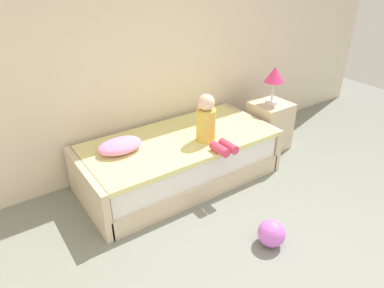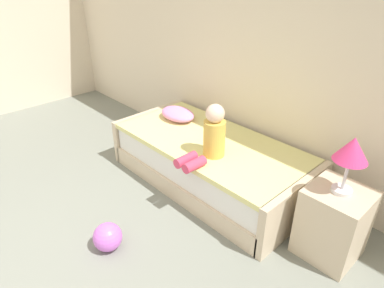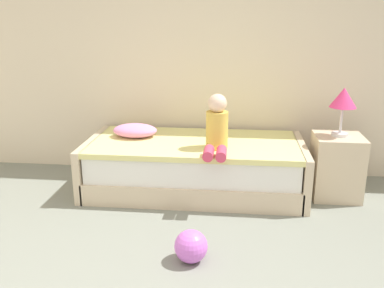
% 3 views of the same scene
% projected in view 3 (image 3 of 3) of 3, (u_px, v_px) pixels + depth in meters
% --- Properties ---
extents(wall_rear, '(7.20, 0.10, 2.90)m').
position_uv_depth(wall_rear, '(212.00, 37.00, 4.39)').
color(wall_rear, beige).
rests_on(wall_rear, ground).
extents(bed, '(2.11, 1.00, 0.50)m').
position_uv_depth(bed, '(195.00, 166.00, 4.18)').
color(bed, beige).
rests_on(bed, ground).
extents(nightstand, '(0.44, 0.44, 0.60)m').
position_uv_depth(nightstand, '(336.00, 166.00, 4.02)').
color(nightstand, beige).
rests_on(nightstand, ground).
extents(table_lamp, '(0.24, 0.24, 0.45)m').
position_uv_depth(table_lamp, '(343.00, 100.00, 3.83)').
color(table_lamp, silver).
rests_on(table_lamp, nightstand).
extents(child_figure, '(0.20, 0.51, 0.50)m').
position_uv_depth(child_figure, '(217.00, 128.00, 3.81)').
color(child_figure, gold).
rests_on(child_figure, bed).
extents(pillow, '(0.44, 0.30, 0.13)m').
position_uv_depth(pillow, '(135.00, 130.00, 4.25)').
color(pillow, '#EA8CC6').
rests_on(pillow, bed).
extents(toy_ball, '(0.24, 0.24, 0.24)m').
position_uv_depth(toy_ball, '(191.00, 246.00, 2.99)').
color(toy_ball, '#CC66D8').
rests_on(toy_ball, ground).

